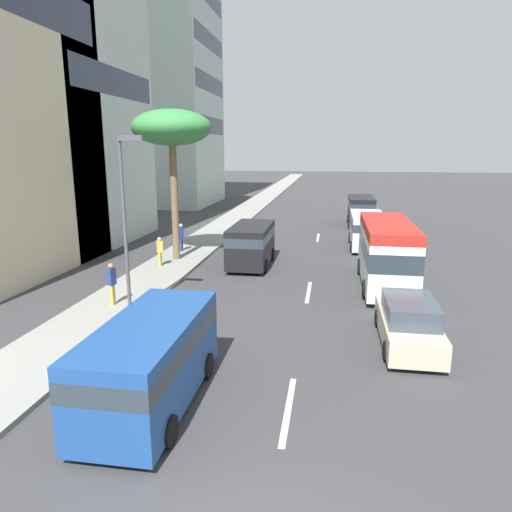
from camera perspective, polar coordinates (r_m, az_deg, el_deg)
The scene contains 17 objects.
ground_plane at distance 37.61m, azimuth 7.74°, elevation 3.11°, with size 198.00×198.00×0.00m, color #38383A.
sidewalk_right at distance 38.59m, azimuth -4.01°, elevation 3.56°, with size 162.00×3.07×0.15m, color gray.
lane_stripe_near at distance 12.36m, azimuth 3.96°, elevation -18.21°, with size 3.20×0.16×0.01m, color silver.
lane_stripe_mid at distance 21.47m, azimuth 6.45°, elevation -4.40°, with size 3.20×0.16×0.01m, color silver.
lane_stripe_far at distance 34.57m, azimuth 7.60°, elevation 2.25°, with size 3.20×0.16×0.01m, color silver.
van_lead at distance 25.85m, azimuth -0.58°, elevation 1.66°, with size 4.81×2.17×2.28m.
minibus_second at distance 22.63m, azimuth 15.68°, elevation 0.52°, with size 6.94×2.29×3.10m.
van_third at distance 40.48m, azimuth 12.72°, elevation 5.61°, with size 5.31×2.14×2.44m.
van_fourth at distance 31.46m, azimuth 13.44°, elevation 3.31°, with size 5.36×2.20×2.23m.
van_fifth at distance 12.26m, azimuth -12.71°, elevation -11.98°, with size 5.36×2.20×2.24m.
car_sixth at distance 16.39m, azimuth 18.12°, elevation -7.78°, with size 4.66×1.80×1.63m.
pedestrian_near_lamp at distance 29.32m, azimuth -9.14°, elevation 2.44°, with size 0.38×0.38×1.72m.
pedestrian_mid_block at distance 19.84m, azimuth -17.24°, elevation -3.03°, with size 0.37×0.30×1.75m.
pedestrian_by_tree at distance 25.77m, azimuth -11.70°, elevation 0.69°, with size 0.35×0.39×1.60m.
palm_tree at distance 26.75m, azimuth -10.27°, elevation 14.98°, with size 4.36×4.36×8.36m.
street_lamp at distance 17.96m, azimuth -15.60°, elevation 5.91°, with size 0.24×0.97×6.77m.
office_tower_far at distance 57.92m, azimuth -11.43°, elevation 24.98°, with size 12.76×10.78×37.25m.
Camera 1 is at (-5.55, -0.89, 6.41)m, focal length 32.68 mm.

